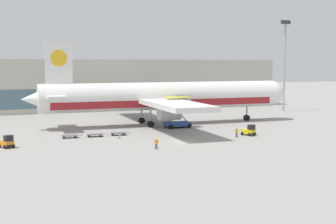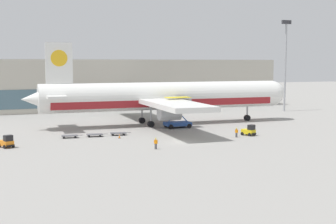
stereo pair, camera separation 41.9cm
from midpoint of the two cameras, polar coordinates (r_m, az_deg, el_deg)
ground_plane at (r=77.15m, az=1.35°, el=-3.72°), size 400.00×400.00×0.00m
terminal_building at (r=137.72m, az=-5.46°, el=3.45°), size 90.00×18.20×14.00m
light_mast at (r=130.52m, az=13.94°, el=6.27°), size 2.80×0.50×24.42m
airplane_main at (r=98.70m, az=-0.97°, el=1.82°), size 58.08×48.19×17.00m
scissor_lift_loader at (r=94.35m, az=1.03°, el=-0.53°), size 5.28×3.48×6.19m
baggage_tug_foreground at (r=85.54m, az=9.73°, el=-2.25°), size 2.38×2.79×2.00m
baggage_tug_mid at (r=76.30m, az=-19.18°, el=-3.50°), size 2.43×2.80×2.00m
baggage_dolly_lead at (r=83.37m, az=-12.03°, el=-2.85°), size 3.77×1.86×0.48m
baggage_dolly_second at (r=83.95m, az=-9.05°, el=-2.73°), size 3.77×1.86×0.48m
baggage_dolly_third at (r=85.06m, az=-6.21°, el=-2.58°), size 3.77×1.86×0.48m
ground_crew_near at (r=83.10m, az=8.22°, el=-2.41°), size 0.40×0.47×1.66m
ground_crew_far at (r=70.93m, az=-1.61°, el=-3.75°), size 0.48×0.39×1.72m
traffic_cone_near at (r=81.70m, az=-6.07°, el=-2.94°), size 0.40×0.40×0.78m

